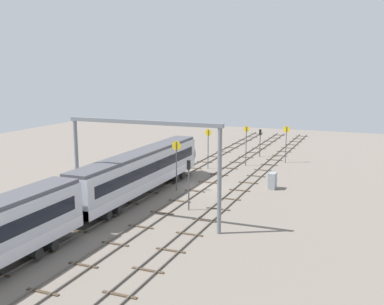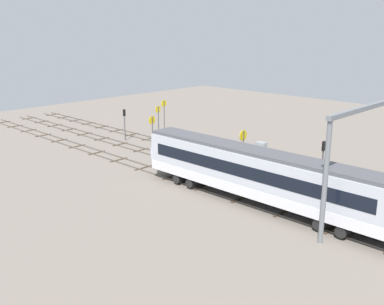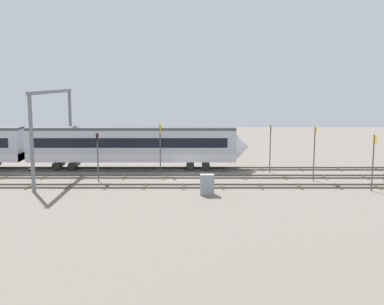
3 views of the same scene
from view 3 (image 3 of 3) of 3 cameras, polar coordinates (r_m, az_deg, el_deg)
name	(u,v)px [view 3 (image 3 of 3)]	position (r m, az deg, el deg)	size (l,w,h in m)	color
ground_plane	(186,177)	(51.05, -0.67, -2.98)	(110.36, 110.36, 0.00)	slate
track_near_foreground	(186,186)	(46.51, -0.76, -4.05)	(94.36, 2.40, 0.16)	#59544C
track_second_near	(186,177)	(51.04, -0.67, -2.91)	(94.36, 2.40, 0.16)	#59544C
track_with_train	(187,169)	(55.58, -0.60, -1.95)	(94.36, 2.40, 0.16)	#59544C
train	(33,147)	(58.27, -18.57, 0.67)	(50.40, 3.24, 4.80)	#B7BCC6
overhead_gantry	(55,115)	(52.44, -16.11, 4.34)	(0.40, 14.68, 9.30)	slate
speed_sign_near_foreground	(272,141)	(53.81, 9.63, 1.34)	(0.14, 0.93, 5.50)	#4C4C51
speed_sign_mid_trackside	(317,147)	(50.42, 14.72, 0.67)	(0.14, 0.82, 5.67)	#4C4C51
speed_sign_far_trackside	(162,140)	(52.52, -3.59, 1.52)	(0.14, 1.05, 5.71)	#4C4C51
speed_sign_distant_end	(376,154)	(47.15, 21.17, -0.22)	(0.14, 0.93, 5.41)	#4C4C51
signal_light_trackside_departure	(100,150)	(49.45, -11.01, 0.28)	(0.31, 0.32, 4.98)	#4C4C51
relay_cabinet	(209,185)	(43.15, 2.06, -3.87)	(1.28, 0.80, 1.89)	gray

